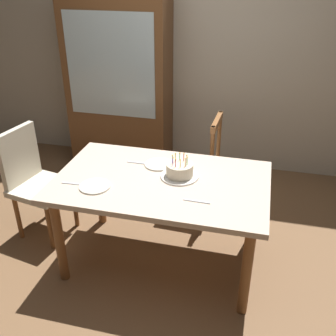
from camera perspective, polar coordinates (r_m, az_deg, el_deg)
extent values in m
plane|color=brown|center=(3.25, -0.88, -13.21)|extent=(6.40, 6.40, 0.00)
cube|color=beige|center=(4.33, 5.52, 16.79)|extent=(6.40, 0.10, 2.60)
cube|color=beige|center=(2.82, -0.99, -2.03)|extent=(1.54, 0.95, 0.04)
cylinder|color=brown|center=(2.97, -15.62, -10.18)|extent=(0.07, 0.07, 0.71)
cylinder|color=brown|center=(2.67, 11.39, -14.71)|extent=(0.07, 0.07, 0.71)
cylinder|color=brown|center=(3.52, -9.96, -2.97)|extent=(0.07, 0.07, 0.71)
cylinder|color=brown|center=(3.26, 12.29, -5.89)|extent=(0.07, 0.07, 0.71)
cylinder|color=silver|center=(2.84, 1.70, -1.18)|extent=(0.28, 0.28, 0.01)
cylinder|color=beige|center=(2.82, 1.71, -0.24)|extent=(0.20, 0.20, 0.09)
cylinder|color=#66CC72|center=(2.77, 2.81, 0.96)|extent=(0.01, 0.01, 0.05)
sphere|color=#FFC64C|center=(2.75, 2.83, 1.58)|extent=(0.01, 0.01, 0.01)
cylinder|color=#F2994C|center=(2.80, 2.77, 1.28)|extent=(0.01, 0.01, 0.05)
sphere|color=#FFC64C|center=(2.78, 2.78, 1.89)|extent=(0.01, 0.01, 0.01)
cylinder|color=#E54C4C|center=(2.82, 2.32, 1.52)|extent=(0.01, 0.01, 0.05)
sphere|color=#FFC64C|center=(2.81, 2.33, 2.13)|extent=(0.01, 0.01, 0.01)
cylinder|color=#66CC72|center=(2.83, 1.72, 1.61)|extent=(0.01, 0.01, 0.05)
sphere|color=#FFC64C|center=(2.81, 1.73, 2.22)|extent=(0.01, 0.01, 0.01)
cylinder|color=yellow|center=(2.82, 1.09, 1.52)|extent=(0.01, 0.01, 0.05)
sphere|color=#FFC64C|center=(2.81, 1.09, 2.13)|extent=(0.01, 0.01, 0.01)
cylinder|color=#4C7FE5|center=(2.79, 0.65, 1.24)|extent=(0.01, 0.01, 0.05)
sphere|color=#FFC64C|center=(2.78, 0.66, 1.85)|extent=(0.01, 0.01, 0.01)
cylinder|color=#D872CC|center=(2.76, 0.73, 0.89)|extent=(0.01, 0.01, 0.05)
sphere|color=#FFC64C|center=(2.74, 0.73, 1.51)|extent=(0.01, 0.01, 0.01)
cylinder|color=#E54C4C|center=(2.74, 1.12, 0.68)|extent=(0.01, 0.01, 0.05)
sphere|color=#FFC64C|center=(2.73, 1.12, 1.31)|extent=(0.01, 0.01, 0.01)
cylinder|color=yellow|center=(2.73, 1.80, 0.59)|extent=(0.01, 0.01, 0.05)
sphere|color=#FFC64C|center=(2.72, 1.81, 1.21)|extent=(0.01, 0.01, 0.01)
cylinder|color=#F2994C|center=(2.75, 2.54, 0.74)|extent=(0.01, 0.01, 0.05)
sphere|color=#FFC64C|center=(2.73, 2.55, 1.36)|extent=(0.01, 0.01, 0.01)
cylinder|color=silver|center=(2.76, -10.65, -2.62)|extent=(0.22, 0.22, 0.01)
cylinder|color=silver|center=(3.01, -1.37, 0.57)|extent=(0.22, 0.22, 0.01)
cube|color=silver|center=(2.83, -13.61, -2.24)|extent=(0.18, 0.03, 0.01)
cube|color=silver|center=(3.04, -4.33, 0.76)|extent=(0.18, 0.02, 0.01)
cube|color=silver|center=(2.57, 4.25, -4.87)|extent=(0.18, 0.02, 0.01)
cube|color=beige|center=(3.62, 3.62, 0.13)|extent=(0.46, 0.46, 0.05)
cylinder|color=brown|center=(3.91, 1.66, -1.49)|extent=(0.04, 0.04, 0.42)
cylinder|color=brown|center=(3.63, 0.28, -4.04)|extent=(0.04, 0.04, 0.42)
cylinder|color=brown|center=(3.85, 6.55, -2.18)|extent=(0.04, 0.04, 0.42)
cylinder|color=brown|center=(3.57, 5.56, -4.84)|extent=(0.04, 0.04, 0.42)
cylinder|color=brown|center=(3.64, 7.47, 4.47)|extent=(0.04, 0.04, 0.50)
cylinder|color=brown|center=(3.31, 6.42, 2.07)|extent=(0.04, 0.04, 0.50)
cube|color=brown|center=(3.39, 7.18, 6.70)|extent=(0.06, 0.40, 0.06)
cube|color=beige|center=(3.45, -17.84, -2.80)|extent=(0.51, 0.51, 0.05)
cylinder|color=brown|center=(3.38, -16.92, -8.25)|extent=(0.04, 0.04, 0.42)
cylinder|color=brown|center=(3.58, -13.48, -5.41)|extent=(0.04, 0.04, 0.42)
cylinder|color=brown|center=(3.58, -21.11, -6.69)|extent=(0.04, 0.04, 0.42)
cylinder|color=brown|center=(3.78, -17.61, -4.11)|extent=(0.04, 0.04, 0.42)
cube|color=beige|center=(3.47, -20.94, 1.50)|extent=(0.12, 0.40, 0.50)
cube|color=brown|center=(4.37, -7.14, 12.06)|extent=(1.10, 0.44, 1.90)
cube|color=silver|center=(4.10, -8.48, 14.53)|extent=(0.94, 0.01, 1.04)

